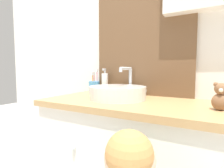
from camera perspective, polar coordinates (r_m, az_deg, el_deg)
The scene contains 5 objects.
wall_back at distance 1.33m, azimuth 13.16°, elevation 14.39°, with size 3.20×0.18×2.50m.
sink_basin at distance 1.12m, azimuth 2.00°, elevation -2.60°, with size 0.36×0.41×0.21m.
toothbrush_holder at distance 1.42m, azimuth -5.81°, elevation -0.87°, with size 0.09×0.09×0.19m.
soap_dispenser at distance 1.37m, azimuth -2.36°, elevation 0.32°, with size 0.05×0.05×0.20m.
teddy_bear at distance 0.93m, azimuth 31.87°, elevation -3.68°, with size 0.07×0.06×0.13m.
Camera 1 is at (0.38, -0.64, 1.05)m, focal length 28.00 mm.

